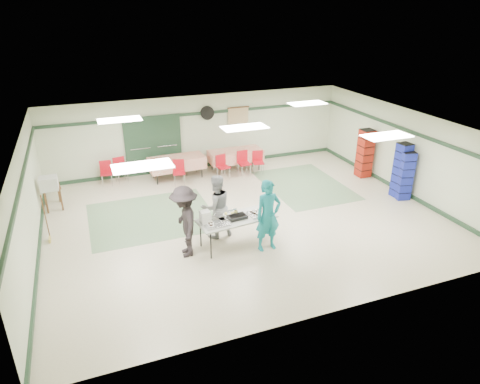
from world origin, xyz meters
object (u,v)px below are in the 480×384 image
object	(u,v)px
volunteer_teal	(268,216)
broom	(45,217)
crate_stack_blue_b	(405,175)
chair_a	(243,160)
chair_b	(222,164)
chair_loose_a	(120,167)
dining_table_b	(177,163)
printer_table	(51,188)
chair_c	(258,160)
dining_table_a	(235,155)
crate_stack_blue_a	(401,170)
office_printer	(49,183)
crate_stack_red	(365,153)
volunteer_grey	(216,207)
volunteer_dark	(185,222)
chair_d	(179,170)
serving_table	(237,219)
chair_loose_b	(106,170)

from	to	relation	value
volunteer_teal	broom	bearing A→B (deg)	151.56
crate_stack_blue_b	broom	bearing A→B (deg)	173.69
chair_a	chair_b	distance (m)	0.81
chair_loose_a	chair_a	bearing A→B (deg)	-24.57
dining_table_b	printer_table	bearing A→B (deg)	-168.83
chair_c	dining_table_a	bearing A→B (deg)	151.94
chair_a	volunteer_teal	bearing A→B (deg)	-108.36
chair_b	crate_stack_blue_b	bearing A→B (deg)	-50.45
chair_b	chair_loose_a	size ratio (longest dim) A/B	0.98
dining_table_a	crate_stack_blue_a	xyz separation A→B (m)	(4.04, -4.08, 0.31)
crate_stack_blue_b	office_printer	bearing A→B (deg)	164.52
dining_table_a	chair_a	world-z (taller)	chair_a
crate_stack_red	volunteer_teal	bearing A→B (deg)	-147.78
volunteer_grey	chair_c	bearing A→B (deg)	-133.83
volunteer_grey	volunteer_dark	size ratio (longest dim) A/B	0.96
chair_loose_a	chair_d	bearing A→B (deg)	-39.13
serving_table	printer_table	xyz separation A→B (m)	(-4.42, 4.00, -0.09)
crate_stack_blue_a	office_printer	bearing A→B (deg)	165.48
dining_table_a	dining_table_b	size ratio (longest dim) A/B	0.99
chair_d	dining_table_a	bearing A→B (deg)	25.30
crate_stack_blue_b	chair_c	bearing A→B (deg)	132.51
dining_table_a	chair_a	size ratio (longest dim) A/B	2.18
chair_loose_b	chair_b	bearing A→B (deg)	-8.52
volunteer_grey	dining_table_b	xyz separation A→B (m)	(-0.02, 4.44, -0.29)
volunteer_dark	chair_b	world-z (taller)	volunteer_dark
printer_table	office_printer	xyz separation A→B (m)	(0.00, -0.38, 0.31)
chair_d	chair_loose_a	size ratio (longest dim) A/B	0.99
crate_stack_blue_a	broom	bearing A→B (deg)	174.70
volunteer_teal	chair_b	size ratio (longest dim) A/B	2.18
printer_table	serving_table	bearing A→B (deg)	-49.09
dining_table_a	chair_loose_a	bearing A→B (deg)	174.78
chair_loose_a	dining_table_b	bearing A→B (deg)	-23.09
chair_c	chair_loose_a	size ratio (longest dim) A/B	0.96
dining_table_b	chair_d	bearing A→B (deg)	-99.56
dining_table_a	printer_table	distance (m)	6.35
volunteer_teal	chair_c	xyz separation A→B (m)	(1.84, 4.93, -0.42)
chair_b	volunteer_teal	bearing A→B (deg)	-108.03
chair_b	crate_stack_blue_b	world-z (taller)	crate_stack_blue_b
chair_loose_b	crate_stack_blue_a	world-z (taller)	crate_stack_blue_a
chair_d	printer_table	world-z (taller)	chair_d
crate_stack_red	broom	distance (m)	10.42
dining_table_b	chair_c	world-z (taller)	chair_c
broom	crate_stack_blue_b	bearing A→B (deg)	-4.50
broom	office_printer	bearing A→B (deg)	89.13
volunteer_grey	chair_loose_b	bearing A→B (deg)	-70.69
volunteer_grey	printer_table	world-z (taller)	volunteer_grey
volunteer_grey	crate_stack_blue_a	world-z (taller)	crate_stack_blue_a
volunteer_dark	chair_loose_a	xyz separation A→B (m)	(-0.94, 5.42, -0.38)
chair_c	crate_stack_red	size ratio (longest dim) A/B	0.48
chair_c	chair_loose_b	distance (m)	5.30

